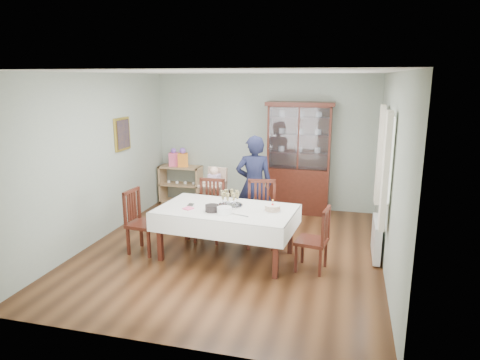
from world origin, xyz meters
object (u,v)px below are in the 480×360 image
(dining_table, at_px, (227,232))
(gift_bag_orange, at_px, (183,158))
(gift_bag_pink, at_px, (174,158))
(high_chair, at_px, (215,203))
(woman, at_px, (254,185))
(champagne_tray, at_px, (230,201))
(china_cabinet, at_px, (299,157))
(chair_end_left, at_px, (144,234))
(chair_far_left, at_px, (209,222))
(sideboard, at_px, (181,184))
(chair_end_right, at_px, (313,251))
(birthday_cake, at_px, (273,208))
(chair_far_right, at_px, (261,227))

(dining_table, xyz_separation_m, gift_bag_orange, (-1.68, 2.50, 0.59))
(dining_table, distance_m, gift_bag_pink, 3.19)
(high_chair, xyz_separation_m, gift_bag_orange, (-1.09, 1.23, 0.55))
(woman, distance_m, champagne_tray, 1.02)
(china_cabinet, bearing_deg, woman, -113.36)
(chair_end_left, relative_size, gift_bag_pink, 2.55)
(chair_end_left, bearing_deg, champagne_tray, -73.73)
(dining_table, xyz_separation_m, gift_bag_pink, (-1.89, 2.50, 0.58))
(dining_table, distance_m, chair_far_left, 0.78)
(champagne_tray, xyz_separation_m, gift_bag_orange, (-1.70, 2.38, 0.14))
(sideboard, xyz_separation_m, chair_end_right, (3.03, -2.65, -0.13))
(gift_bag_pink, height_order, gift_bag_orange, gift_bag_orange)
(chair_end_right, bearing_deg, china_cabinet, -159.47)
(chair_far_left, bearing_deg, birthday_cake, -28.00)
(china_cabinet, distance_m, gift_bag_pink, 2.64)
(china_cabinet, distance_m, chair_end_left, 3.43)
(dining_table, distance_m, china_cabinet, 2.71)
(chair_far_left, bearing_deg, gift_bag_pink, 125.72)
(china_cabinet, relative_size, birthday_cake, 8.45)
(chair_end_right, height_order, gift_bag_orange, gift_bag_orange)
(high_chair, bearing_deg, sideboard, 140.95)
(chair_far_right, xyz_separation_m, chair_end_left, (-1.69, -0.71, -0.02))
(birthday_cake, distance_m, gift_bag_pink, 3.57)
(chair_end_left, xyz_separation_m, woman, (1.45, 1.26, 0.56))
(gift_bag_pink, bearing_deg, dining_table, -52.98)
(chair_far_right, relative_size, chair_end_right, 1.13)
(dining_table, distance_m, birthday_cake, 0.80)
(chair_far_right, relative_size, woman, 0.61)
(china_cabinet, xyz_separation_m, chair_end_left, (-2.04, -2.63, -0.83))
(woman, xyz_separation_m, gift_bag_pink, (-2.05, 1.37, 0.12))
(dining_table, height_order, china_cabinet, china_cabinet)
(gift_bag_pink, bearing_deg, sideboard, 8.35)
(chair_far_right, bearing_deg, champagne_tray, -139.75)
(chair_end_left, xyz_separation_m, high_chair, (0.70, 1.40, 0.14))
(chair_far_right, bearing_deg, birthday_cake, -73.59)
(high_chair, relative_size, gift_bag_pink, 2.87)
(sideboard, bearing_deg, chair_end_left, -80.19)
(chair_far_right, bearing_deg, chair_end_left, -167.17)
(champagne_tray, xyz_separation_m, gift_bag_pink, (-1.90, 2.38, 0.14))
(sideboard, relative_size, champagne_tray, 2.35)
(chair_far_left, distance_m, chair_far_right, 0.88)
(chair_end_left, relative_size, champagne_tray, 2.54)
(china_cabinet, relative_size, chair_far_left, 2.18)
(dining_table, distance_m, chair_far_right, 0.71)
(chair_end_left, relative_size, chair_end_right, 1.07)
(high_chair, bearing_deg, birthday_cake, -36.30)
(china_cabinet, xyz_separation_m, birthday_cake, (-0.07, -2.48, -0.32))
(dining_table, height_order, champagne_tray, champagne_tray)
(sideboard, relative_size, chair_end_right, 0.99)
(champagne_tray, height_order, birthday_cake, champagne_tray)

